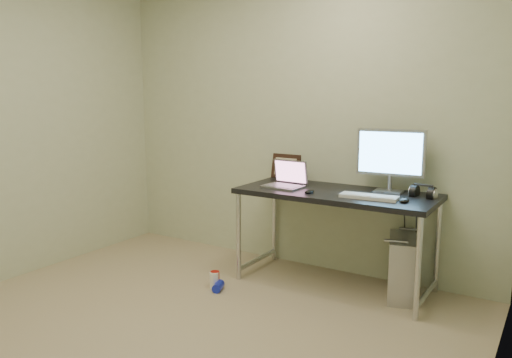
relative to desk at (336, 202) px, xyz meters
name	(u,v)px	position (x,y,z in m)	size (l,w,h in m)	color
floor	(157,343)	(-0.53, -1.42, -0.67)	(3.50, 3.50, 0.00)	tan
wall_back	(294,121)	(-0.53, 0.33, 0.58)	(3.50, 0.02, 2.50)	beige
wall_right	(492,157)	(1.22, -1.42, 0.58)	(0.02, 3.50, 2.50)	beige
desk	(336,202)	(0.00, 0.00, 0.00)	(1.49, 0.65, 0.75)	black
tower_computer	(402,267)	(0.51, 0.05, -0.44)	(0.31, 0.47, 0.48)	silver
cable_a	(405,236)	(0.46, 0.28, -0.27)	(0.01, 0.01, 0.70)	black
cable_b	(416,241)	(0.55, 0.26, -0.29)	(0.01, 0.01, 0.72)	black
can_red	(215,279)	(-0.76, -0.53, -0.60)	(0.07, 0.07, 0.13)	#B20803
can_white	(214,280)	(-0.76, -0.55, -0.60)	(0.07, 0.07, 0.13)	white
can_blue	(218,286)	(-0.70, -0.57, -0.63)	(0.07, 0.07, 0.12)	#1724C7
laptop	(286,181)	(-0.41, -0.04, 0.13)	(0.31, 0.26, 0.21)	#A4A4AC
monitor	(390,156)	(0.35, 0.18, 0.36)	(0.51, 0.16, 0.47)	#A4A4AC
keyboard	(369,197)	(0.30, -0.12, 0.10)	(0.40, 0.13, 0.02)	silver
mouse_right	(404,199)	(0.54, -0.11, 0.10)	(0.07, 0.10, 0.04)	black
mouse_left	(309,191)	(-0.15, -0.16, 0.10)	(0.06, 0.10, 0.03)	black
headphones	(423,193)	(0.61, 0.12, 0.12)	(0.18, 0.11, 0.12)	black
picture_frame	(286,166)	(-0.60, 0.30, 0.19)	(0.27, 0.03, 0.21)	black
webcam	(304,171)	(-0.39, 0.24, 0.18)	(0.05, 0.04, 0.13)	silver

